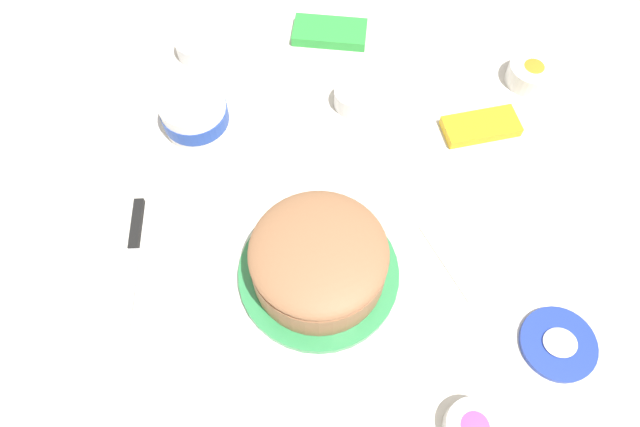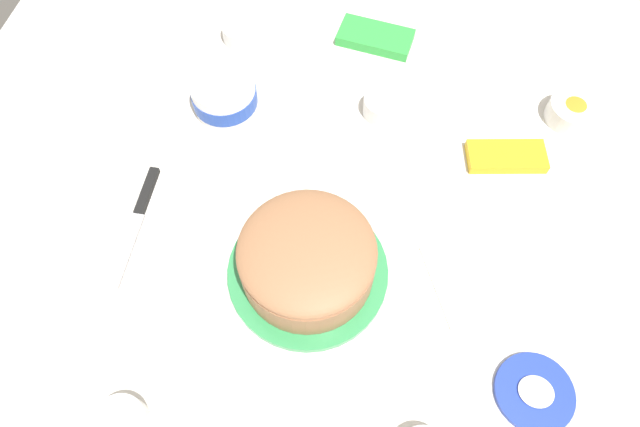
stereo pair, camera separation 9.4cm
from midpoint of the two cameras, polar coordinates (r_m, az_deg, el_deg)
The scene contains 12 objects.
ground_plane at distance 0.99m, azimuth 3.28°, elevation 1.40°, with size 1.54×1.54×0.00m, color silver.
frosted_cake at distance 0.88m, azimuth 1.80°, elevation -5.25°, with size 0.27×0.27×0.11m.
frosting_tub at distance 1.09m, azimuth -7.42°, elevation 11.90°, with size 0.13×0.13×0.07m.
frosting_tub_lid at distance 0.94m, azimuth 24.05°, elevation -16.79°, with size 0.12×0.12×0.02m.
spreading_knife at distance 1.01m, azimuth -15.73°, elevation -0.33°, with size 0.03×0.24×0.01m.
sprinkle_bowl_pink at distance 1.23m, azimuth -5.62°, elevation 18.11°, with size 0.09×0.09×0.04m.
sprinkle_bowl_orange at distance 1.20m, azimuth 26.69°, elevation 9.29°, with size 0.09×0.09×0.04m.
sprinkle_bowl_blue at distance 1.10m, azimuth 9.07°, elevation 10.78°, with size 0.08×0.08×0.04m.
sprinkle_bowl_green at distance 0.88m, azimuth -16.86°, elevation -20.36°, with size 0.08×0.08×0.04m.
candy_box_lower at distance 1.10m, azimuth 21.01°, elevation 5.31°, with size 0.14×0.06×0.02m, color yellow.
candy_box_upper at distance 1.23m, azimuth 7.99°, elevation 17.38°, with size 0.15×0.08×0.02m, color green.
paper_napkin at distance 0.97m, azimuth 18.57°, elevation -6.41°, with size 0.15×0.15×0.01m, color white.
Camera 2 is at (-0.09, 0.49, 0.86)m, focal length 31.05 mm.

